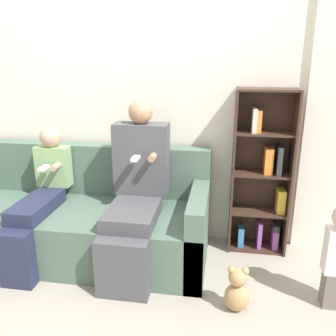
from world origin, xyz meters
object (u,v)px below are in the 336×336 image
(couch, at_px, (81,220))
(adult_seated, at_px, (136,186))
(child_seated, at_px, (39,198))
(bookshelf, at_px, (262,176))
(teddy_bear, at_px, (237,290))

(couch, distance_m, adult_seated, 0.64)
(couch, relative_size, child_seated, 2.01)
(adult_seated, bearing_deg, bookshelf, 22.95)
(couch, xyz_separation_m, adult_seated, (0.52, -0.09, 0.37))
(child_seated, xyz_separation_m, bookshelf, (1.78, 0.48, 0.12))
(adult_seated, xyz_separation_m, bookshelf, (0.99, 0.42, -0.01))
(teddy_bear, bearing_deg, bookshelf, 77.31)
(couch, xyz_separation_m, teddy_bear, (1.30, -0.56, -0.14))
(child_seated, height_order, teddy_bear, child_seated)
(adult_seated, bearing_deg, child_seated, -175.65)
(child_seated, bearing_deg, bookshelf, 15.04)
(child_seated, distance_m, teddy_bear, 1.68)
(child_seated, xyz_separation_m, teddy_bear, (1.58, -0.41, -0.39))
(adult_seated, xyz_separation_m, child_seated, (-0.79, -0.06, -0.12))
(child_seated, height_order, bookshelf, bookshelf)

